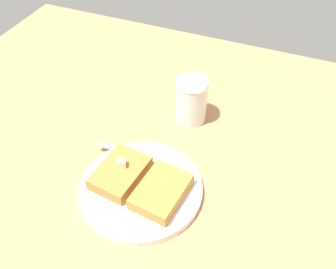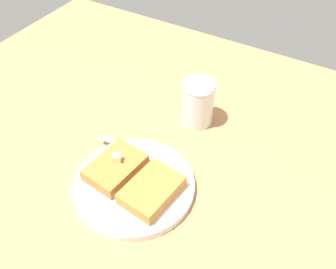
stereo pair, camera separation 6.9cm
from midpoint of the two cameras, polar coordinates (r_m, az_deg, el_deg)
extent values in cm
cube|color=#B07C4F|center=(63.75, -3.31, -13.79)|extent=(121.42, 121.42, 2.34)
cylinder|color=silver|center=(65.99, -2.24, -7.91)|extent=(21.35, 21.35, 1.43)
torus|color=gray|center=(65.74, -2.25, -7.74)|extent=(21.35, 21.35, 0.80)
cube|color=#B37333|center=(66.26, -5.07, -5.19)|extent=(8.33, 10.92, 2.36)
cube|color=#BE7D37|center=(62.94, 0.66, -8.65)|extent=(8.33, 10.92, 2.36)
cube|color=beige|center=(65.12, -4.82, -3.75)|extent=(1.91, 1.84, 1.48)
cube|color=silver|center=(71.17, -4.27, -1.81)|extent=(10.04, 1.48, 0.36)
cube|color=silver|center=(69.02, 0.34, -3.55)|extent=(2.92, 2.36, 0.36)
cube|color=silver|center=(68.69, 2.89, -3.93)|extent=(3.21, 0.51, 0.36)
cube|color=silver|center=(68.36, 2.70, -4.24)|extent=(3.21, 0.51, 0.36)
cube|color=silver|center=(68.03, 2.51, -4.55)|extent=(3.21, 0.51, 0.36)
cube|color=silver|center=(67.70, 2.31, -4.87)|extent=(3.21, 0.51, 0.36)
cylinder|color=#3C1906|center=(77.20, 7.04, 3.54)|extent=(5.99, 5.99, 5.39)
cylinder|color=silver|center=(75.87, 7.17, 4.72)|extent=(6.51, 6.51, 9.54)
torus|color=silver|center=(73.19, 7.47, 7.31)|extent=(6.75, 6.75, 0.50)
camera|label=1|loc=(0.03, -87.13, 2.83)|focal=40.00mm
camera|label=2|loc=(0.03, 92.87, -2.83)|focal=40.00mm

